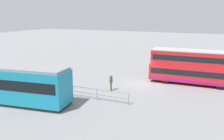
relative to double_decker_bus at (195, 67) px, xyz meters
name	(u,v)px	position (x,y,z in m)	size (l,w,h in m)	color
ground_plane	(141,84)	(5.45, 2.70, -1.98)	(160.00, 160.00, 0.00)	gray
double_decker_bus	(195,67)	(0.00, 0.00, 0.00)	(10.11, 3.06, 3.87)	red
tram_yellow	(3,83)	(14.77, 13.57, -0.22)	(12.81, 4.59, 3.38)	teal
pedestrian_near_railing	(111,81)	(7.47, 6.33, -0.99)	(0.44, 0.44, 1.71)	#4C3F2D
pedestrian_railing	(97,93)	(7.32, 9.60, -1.25)	(6.34, 0.31, 1.08)	gray
info_sign	(42,78)	(12.91, 10.61, -0.26)	(1.18, 0.14, 2.47)	slate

